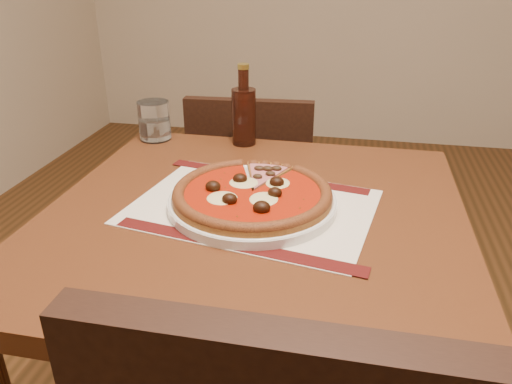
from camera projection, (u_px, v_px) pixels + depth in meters
table at (254, 255)px, 1.00m from camera, size 0.80×0.80×0.75m
chair_far at (253, 193)px, 1.68m from camera, size 0.41×0.41×0.81m
placemat at (252, 207)px, 0.97m from camera, size 0.50×0.40×0.00m
plate at (252, 202)px, 0.97m from camera, size 0.33×0.33×0.02m
pizza at (252, 193)px, 0.96m from camera, size 0.31×0.31×0.04m
ham_slice at (265, 177)px, 1.04m from camera, size 0.11×0.15×0.02m
water_glass at (154, 121)px, 1.31m from camera, size 0.09×0.09×0.10m
bottle at (244, 114)px, 1.26m from camera, size 0.06×0.06×0.20m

